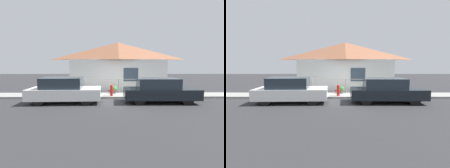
% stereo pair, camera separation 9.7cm
% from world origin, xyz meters
% --- Properties ---
extents(ground_plane, '(60.00, 60.00, 0.00)m').
position_xyz_m(ground_plane, '(0.00, 0.00, 0.00)').
color(ground_plane, '#2D2D30').
extents(sidewalk, '(24.00, 1.67, 0.13)m').
position_xyz_m(sidewalk, '(0.00, 0.84, 0.06)').
color(sidewalk, gray).
rests_on(sidewalk, ground_plane).
extents(house, '(7.78, 2.23, 3.90)m').
position_xyz_m(house, '(0.00, 3.30, 3.04)').
color(house, white).
rests_on(house, ground_plane).
extents(fence, '(4.90, 0.10, 1.03)m').
position_xyz_m(fence, '(0.00, 1.52, 0.70)').
color(fence, '#999993').
rests_on(fence, sidewalk).
extents(car_left, '(4.02, 1.92, 1.42)m').
position_xyz_m(car_left, '(-3.22, -1.09, 0.71)').
color(car_left, white).
rests_on(car_left, ground_plane).
extents(car_right, '(4.13, 1.72, 1.37)m').
position_xyz_m(car_right, '(2.15, -1.08, 0.69)').
color(car_right, black).
rests_on(car_right, ground_plane).
extents(fire_hydrant, '(0.43, 0.19, 0.74)m').
position_xyz_m(fire_hydrant, '(-0.55, 0.32, 0.51)').
color(fire_hydrant, red).
rests_on(fire_hydrant, sidewalk).
extents(potted_plant_near_hydrant, '(0.40, 0.40, 0.50)m').
position_xyz_m(potted_plant_near_hydrant, '(-0.34, 1.34, 0.40)').
color(potted_plant_near_hydrant, slate).
rests_on(potted_plant_near_hydrant, sidewalk).
extents(potted_plant_by_fence, '(0.53, 0.53, 0.66)m').
position_xyz_m(potted_plant_by_fence, '(-3.14, 1.06, 0.51)').
color(potted_plant_by_fence, brown).
rests_on(potted_plant_by_fence, sidewalk).
extents(potted_plant_corner, '(0.51, 0.51, 0.66)m').
position_xyz_m(potted_plant_corner, '(1.74, 1.28, 0.50)').
color(potted_plant_corner, '#9E5638').
rests_on(potted_plant_corner, sidewalk).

